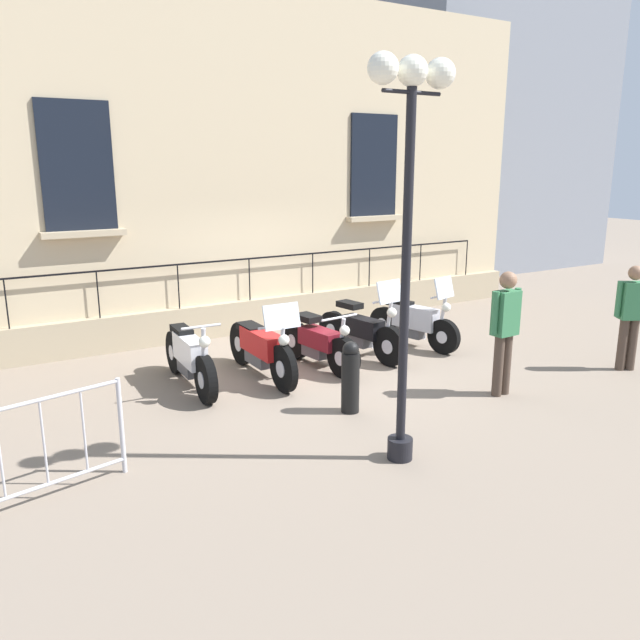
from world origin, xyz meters
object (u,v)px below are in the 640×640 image
motorcycle_red (262,348)px  pedestrian_walking (631,312)px  bollard (350,377)px  crowd_barrier (23,451)px  motorcycle_black (362,332)px  lamppost (409,189)px  motorcycle_silver (414,323)px  pedestrian_standing (505,326)px  motorcycle_maroon (319,344)px  motorcycle_white (190,358)px

motorcycle_red → pedestrian_walking: bearing=62.8°
bollard → pedestrian_walking: bearing=80.5°
crowd_barrier → motorcycle_black: bearing=113.1°
bollard → pedestrian_walking: pedestrian_walking is taller
crowd_barrier → lamppost: bearing=74.2°
motorcycle_red → lamppost: size_ratio=0.52×
motorcycle_black → bollard: 2.47m
motorcycle_silver → lamppost: (3.38, -2.95, 2.50)m
motorcycle_black → motorcycle_silver: 1.15m
motorcycle_silver → pedestrian_standing: bearing=-11.0°
crowd_barrier → pedestrian_standing: (0.18, 6.12, 0.44)m
pedestrian_walking → bollard: bearing=-99.5°
lamppost → bollard: 2.85m
motorcycle_maroon → bollard: bearing=-18.3°
crowd_barrier → pedestrian_walking: size_ratio=1.18×
motorcycle_red → motorcycle_black: 1.92m
motorcycle_red → crowd_barrier: bearing=-57.9°
motorcycle_white → pedestrian_standing: bearing=55.0°
motorcycle_maroon → motorcycle_red: bearing=-92.2°
motorcycle_maroon → motorcycle_silver: size_ratio=0.99×
crowd_barrier → motorcycle_maroon: bearing=115.7°
motorcycle_white → pedestrian_standing: size_ratio=1.21×
motorcycle_silver → pedestrian_standing: (2.53, -0.49, 0.57)m
bollard → motorcycle_red: bearing=-168.0°
crowd_barrier → motorcycle_red: bearing=122.1°
motorcycle_maroon → motorcycle_black: bearing=98.6°
motorcycle_white → motorcycle_maroon: motorcycle_white is taller
motorcycle_silver → pedestrian_walking: 3.46m
motorcycle_maroon → motorcycle_black: (-0.14, 0.93, 0.04)m
motorcycle_white → pedestrian_walking: bearing=65.8°
bollard → motorcycle_black: bearing=141.9°
pedestrian_standing → pedestrian_walking: pedestrian_standing is taller
pedestrian_standing → pedestrian_walking: size_ratio=1.06×
motorcycle_maroon → bollard: bollard is taller
motorcycle_maroon → pedestrian_walking: (2.59, 4.12, 0.55)m
lamppost → crowd_barrier: lamppost is taller
motorcycle_black → crowd_barrier: size_ratio=1.03×
motorcycle_red → lamppost: bearing=1.9°
motorcycle_red → bollard: bearing=12.0°
lamppost → bollard: (-1.42, 0.28, -2.46)m
motorcycle_black → bollard: bearing=-38.1°
motorcycle_black → motorcycle_white: bearing=-90.9°
motorcycle_white → crowd_barrier: motorcycle_white is taller
motorcycle_maroon → motorcycle_silver: bearing=94.4°
motorcycle_red → motorcycle_black: motorcycle_black is taller
motorcycle_red → bollard: size_ratio=2.28×
motorcycle_white → lamppost: 4.39m
motorcycle_white → motorcycle_silver: bearing=89.6°
motorcycle_black → bollard: motorcycle_black is taller
motorcycle_black → motorcycle_silver: (-0.02, 1.15, 0.00)m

